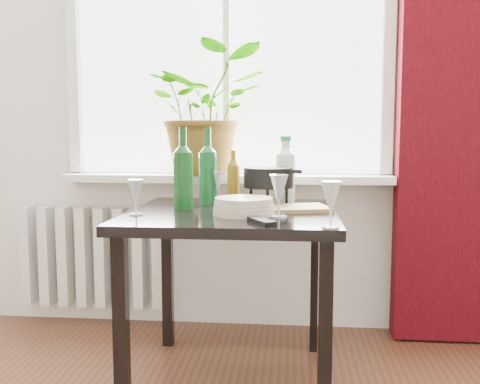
# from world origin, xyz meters

# --- Properties ---
(window) EXTENTS (1.72, 0.08, 1.62)m
(window) POSITION_xyz_m (0.00, 2.22, 1.60)
(window) COLOR white
(window) RESTS_ON ground
(windowsill) EXTENTS (1.72, 0.20, 0.04)m
(windowsill) POSITION_xyz_m (0.00, 2.15, 0.82)
(windowsill) COLOR white
(windowsill) RESTS_ON ground
(curtain) EXTENTS (0.50, 0.12, 2.56)m
(curtain) POSITION_xyz_m (1.12, 2.12, 1.30)
(curtain) COLOR #34040A
(curtain) RESTS_ON ground
(radiator) EXTENTS (0.80, 0.10, 0.55)m
(radiator) POSITION_xyz_m (-0.75, 2.18, 0.38)
(radiator) COLOR silver
(radiator) RESTS_ON ground
(table) EXTENTS (0.85, 0.85, 0.74)m
(table) POSITION_xyz_m (0.10, 1.55, 0.65)
(table) COLOR black
(table) RESTS_ON ground
(potted_plant) EXTENTS (0.72, 0.67, 0.66)m
(potted_plant) POSITION_xyz_m (-0.10, 2.14, 1.18)
(potted_plant) COLOR #386D1D
(potted_plant) RESTS_ON windowsill
(wine_bottle_left) EXTENTS (0.11, 0.11, 0.35)m
(wine_bottle_left) POSITION_xyz_m (-0.11, 1.58, 0.92)
(wine_bottle_left) COLOR #0B3C12
(wine_bottle_left) RESTS_ON table
(wine_bottle_right) EXTENTS (0.10, 0.10, 0.35)m
(wine_bottle_right) POSITION_xyz_m (-0.03, 1.76, 0.92)
(wine_bottle_right) COLOR #0D461D
(wine_bottle_right) RESTS_ON table
(bottle_amber) EXTENTS (0.07, 0.07, 0.24)m
(bottle_amber) POSITION_xyz_m (0.07, 1.88, 0.86)
(bottle_amber) COLOR brown
(bottle_amber) RESTS_ON table
(cleaning_bottle) EXTENTS (0.11, 0.11, 0.31)m
(cleaning_bottle) POSITION_xyz_m (0.32, 1.85, 0.90)
(cleaning_bottle) COLOR white
(cleaning_bottle) RESTS_ON table
(wineglass_front_right) EXTENTS (0.09, 0.09, 0.17)m
(wineglass_front_right) POSITION_xyz_m (0.30, 1.38, 0.82)
(wineglass_front_right) COLOR silver
(wineglass_front_right) RESTS_ON table
(wineglass_far_right) EXTENTS (0.08, 0.08, 0.16)m
(wineglass_far_right) POSITION_xyz_m (0.48, 1.17, 0.82)
(wineglass_far_right) COLOR silver
(wineglass_far_right) RESTS_ON table
(wineglass_back_center) EXTENTS (0.09, 0.09, 0.17)m
(wineglass_back_center) POSITION_xyz_m (0.24, 1.80, 0.82)
(wineglass_back_center) COLOR #B5BEC3
(wineglass_back_center) RESTS_ON table
(wineglass_back_left) EXTENTS (0.08, 0.08, 0.15)m
(wineglass_back_left) POSITION_xyz_m (0.01, 1.76, 0.82)
(wineglass_back_left) COLOR silver
(wineglass_back_left) RESTS_ON table
(wineglass_front_left) EXTENTS (0.08, 0.08, 0.14)m
(wineglass_front_left) POSITION_xyz_m (-0.26, 1.39, 0.81)
(wineglass_front_left) COLOR silver
(wineglass_front_left) RESTS_ON table
(plate_stack) EXTENTS (0.32, 0.32, 0.07)m
(plate_stack) POSITION_xyz_m (0.16, 1.44, 0.77)
(plate_stack) COLOR beige
(plate_stack) RESTS_ON table
(fondue_pot) EXTENTS (0.30, 0.27, 0.17)m
(fondue_pot) POSITION_xyz_m (0.24, 1.71, 0.83)
(fondue_pot) COLOR black
(fondue_pot) RESTS_ON table
(tv_remote) EXTENTS (0.11, 0.16, 0.02)m
(tv_remote) POSITION_xyz_m (0.24, 1.24, 0.75)
(tv_remote) COLOR black
(tv_remote) RESTS_ON table
(cutting_board) EXTENTS (0.35, 0.27, 0.02)m
(cutting_board) POSITION_xyz_m (0.34, 1.58, 0.75)
(cutting_board) COLOR #A07F48
(cutting_board) RESTS_ON table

